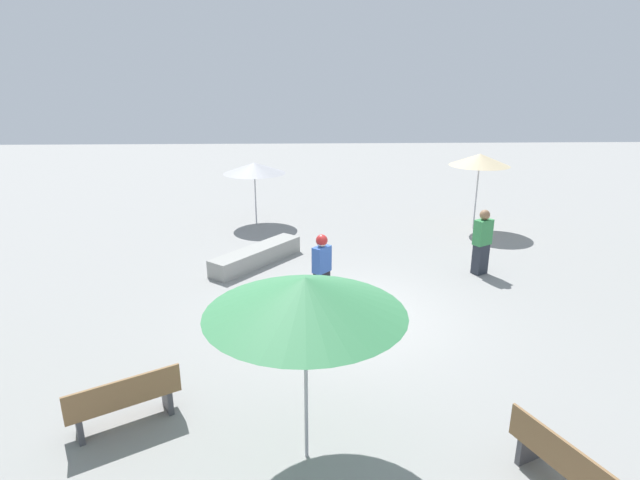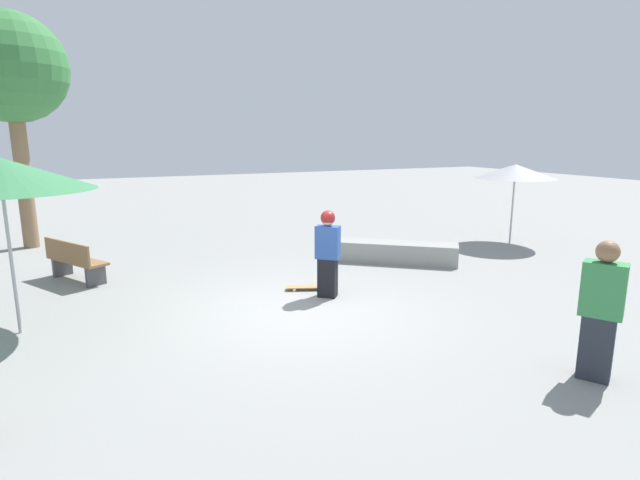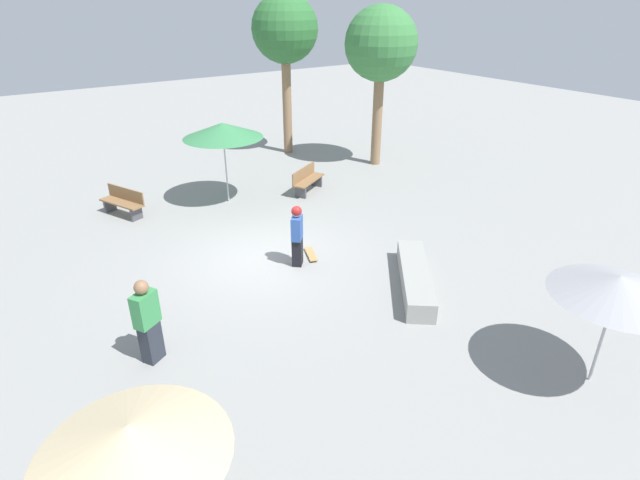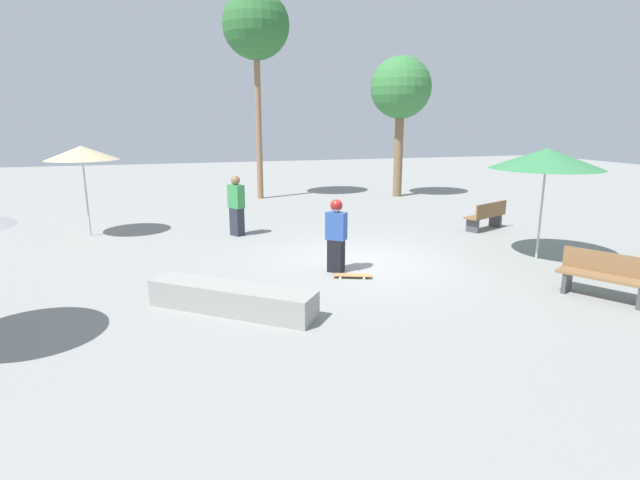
# 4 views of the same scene
# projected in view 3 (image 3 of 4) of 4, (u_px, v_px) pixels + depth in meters

# --- Properties ---
(ground_plane) EXTENTS (60.00, 60.00, 0.00)m
(ground_plane) POSITION_uv_depth(u_px,v_px,m) (266.00, 258.00, 13.07)
(ground_plane) COLOR gray
(skater_main) EXTENTS (0.47, 0.46, 1.60)m
(skater_main) POSITION_uv_depth(u_px,v_px,m) (297.00, 234.00, 12.39)
(skater_main) COLOR black
(skater_main) RESTS_ON ground_plane
(skateboard) EXTENTS (0.82, 0.48, 0.07)m
(skateboard) POSITION_uv_depth(u_px,v_px,m) (311.00, 254.00, 13.15)
(skateboard) COLOR #B7844C
(skateboard) RESTS_ON ground_plane
(concrete_ledge) EXTENTS (2.76, 2.38, 0.47)m
(concrete_ledge) POSITION_uv_depth(u_px,v_px,m) (415.00, 278.00, 11.70)
(concrete_ledge) COLOR gray
(concrete_ledge) RESTS_ON ground_plane
(bench_near) EXTENTS (1.64, 1.04, 0.85)m
(bench_near) POSITION_uv_depth(u_px,v_px,m) (123.00, 202.00, 15.42)
(bench_near) COLOR #47474C
(bench_near) RESTS_ON ground_plane
(bench_far) EXTENTS (1.18, 1.61, 0.85)m
(bench_far) POSITION_uv_depth(u_px,v_px,m) (307.00, 180.00, 17.24)
(bench_far) COLOR #47474C
(bench_far) RESTS_ON ground_plane
(shade_umbrella_tan) EXTENTS (1.96, 1.96, 2.55)m
(shade_umbrella_tan) POSITION_uv_depth(u_px,v_px,m) (131.00, 441.00, 4.83)
(shade_umbrella_tan) COLOR #B7B7BC
(shade_umbrella_tan) RESTS_ON ground_plane
(shade_umbrella_green) EXTENTS (2.52, 2.52, 2.62)m
(shade_umbrella_green) POSITION_uv_depth(u_px,v_px,m) (223.00, 130.00, 15.57)
(shade_umbrella_green) COLOR #B7B7BC
(shade_umbrella_green) RESTS_ON ground_plane
(shade_umbrella_grey) EXTENTS (2.13, 2.13, 2.15)m
(shade_umbrella_grey) POSITION_uv_depth(u_px,v_px,m) (618.00, 286.00, 8.09)
(shade_umbrella_grey) COLOR #B7B7BC
(shade_umbrella_grey) RESTS_ON ground_plane
(palm_tree_left) EXTENTS (2.63, 2.63, 6.28)m
(palm_tree_left) POSITION_uv_depth(u_px,v_px,m) (285.00, 31.00, 19.60)
(palm_tree_left) COLOR #896B4C
(palm_tree_left) RESTS_ON ground_plane
(palm_tree_center_left) EXTENTS (2.70, 2.70, 5.91)m
(palm_tree_center_left) POSITION_uv_depth(u_px,v_px,m) (381.00, 46.00, 18.29)
(palm_tree_center_left) COLOR #896B4C
(palm_tree_center_left) RESTS_ON ground_plane
(bystander_watching) EXTENTS (0.46, 0.54, 1.72)m
(bystander_watching) POSITION_uv_depth(u_px,v_px,m) (148.00, 322.00, 9.09)
(bystander_watching) COLOR #282D38
(bystander_watching) RESTS_ON ground_plane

